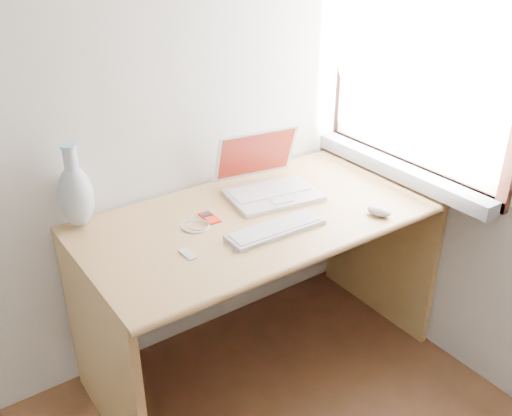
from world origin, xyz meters
TOP-DOWN VIEW (x-y plane):
  - window at (1.72, 1.30)m, footprint 0.11×0.99m
  - desk at (1.03, 1.46)m, footprint 1.41×0.71m
  - laptop at (1.15, 1.51)m, footprint 0.39×0.35m
  - external_keyboard at (0.99, 1.23)m, footprint 0.38×0.12m
  - mouse at (1.39, 1.11)m, footprint 0.09×0.11m
  - ipod at (0.84, 1.45)m, footprint 0.05×0.10m
  - cable_coil at (0.77, 1.43)m, footprint 0.13×0.13m
  - remote at (0.65, 1.28)m, footprint 0.03×0.08m
  - vase at (0.42, 1.68)m, footprint 0.12×0.12m

SIDE VIEW (x-z plane):
  - desk at x=1.03m, z-range 0.16..0.90m
  - cable_coil at x=0.77m, z-range 0.75..0.75m
  - remote at x=0.65m, z-range 0.75..0.75m
  - ipod at x=0.84m, z-range 0.74..0.75m
  - external_keyboard at x=0.99m, z-range 0.74..0.76m
  - mouse at x=1.39m, z-range 0.75..0.78m
  - laptop at x=1.15m, z-range 0.68..0.92m
  - vase at x=0.42m, z-range 0.71..1.03m
  - window at x=1.72m, z-range 0.72..1.83m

